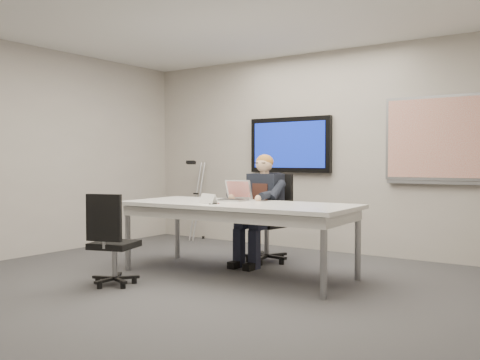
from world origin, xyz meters
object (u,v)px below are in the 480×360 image
Objects in this scene: conference_table at (238,211)px; seated_person at (258,220)px; laptop at (234,195)px; office_chair_near at (112,257)px; office_chair_far at (269,234)px.

seated_person reaches higher than conference_table.
seated_person is 3.82× the size of laptop.
laptop reaches higher than conference_table.
office_chair_near is 0.70× the size of seated_person.
office_chair_far reaches higher than office_chair_near.
seated_person is at bearing 74.89° from laptop.
conference_table is 0.97m from office_chair_far.
conference_table is at bearing -75.07° from seated_person.
office_chair_far is 0.32m from seated_person.
office_chair_near is at bearing -100.20° from office_chair_far.
laptop is (-0.22, 0.24, 0.15)m from conference_table.
conference_table is 0.67m from seated_person.
conference_table is 0.36m from laptop.
office_chair_near is 1.89m from seated_person.
office_chair_far is 2.12m from office_chair_near.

